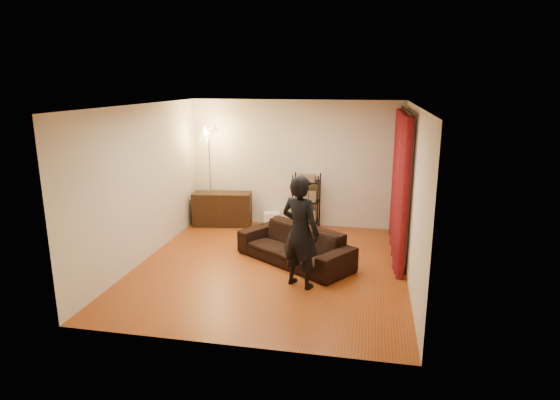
% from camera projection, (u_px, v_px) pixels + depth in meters
% --- Properties ---
extents(floor, '(5.00, 5.00, 0.00)m').
position_uv_depth(floor, '(271.00, 266.00, 7.98)').
color(floor, '#93440F').
rests_on(floor, ground).
extents(ceiling, '(5.00, 5.00, 0.00)m').
position_uv_depth(ceiling, '(270.00, 105.00, 7.31)').
color(ceiling, white).
rests_on(ceiling, ground).
extents(wall_back, '(5.00, 0.00, 5.00)m').
position_uv_depth(wall_back, '(295.00, 164.00, 10.02)').
color(wall_back, beige).
rests_on(wall_back, ground).
extents(wall_front, '(5.00, 0.00, 5.00)m').
position_uv_depth(wall_front, '(224.00, 238.00, 5.27)').
color(wall_front, beige).
rests_on(wall_front, ground).
extents(wall_left, '(0.00, 5.00, 5.00)m').
position_uv_depth(wall_left, '(143.00, 184.00, 8.07)').
color(wall_left, beige).
rests_on(wall_left, ground).
extents(wall_right, '(0.00, 5.00, 5.00)m').
position_uv_depth(wall_right, '(413.00, 196.00, 7.23)').
color(wall_right, beige).
rests_on(wall_right, ground).
extents(curtain_rod, '(0.04, 2.65, 0.04)m').
position_uv_depth(curtain_rod, '(406.00, 110.00, 8.01)').
color(curtain_rod, black).
rests_on(curtain_rod, wall_right).
extents(curtain, '(0.22, 2.65, 2.55)m').
position_uv_depth(curtain, '(400.00, 185.00, 8.34)').
color(curtain, maroon).
rests_on(curtain, ground).
extents(sofa, '(2.22, 1.88, 0.62)m').
position_uv_depth(sofa, '(295.00, 245.00, 8.09)').
color(sofa, black).
rests_on(sofa, ground).
extents(person, '(0.75, 0.64, 1.74)m').
position_uv_depth(person, '(300.00, 232.00, 7.03)').
color(person, black).
rests_on(person, ground).
extents(media_cabinet, '(1.30, 0.64, 0.73)m').
position_uv_depth(media_cabinet, '(222.00, 209.00, 10.19)').
color(media_cabinet, black).
rests_on(media_cabinet, ground).
extents(storage_boxes, '(0.39, 0.33, 0.29)m').
position_uv_depth(storage_boxes, '(272.00, 219.00, 10.23)').
color(storage_boxes, silver).
rests_on(storage_boxes, ground).
extents(wire_shelf, '(0.64, 0.56, 1.18)m').
position_uv_depth(wire_shelf, '(306.00, 201.00, 9.94)').
color(wire_shelf, black).
rests_on(wire_shelf, ground).
extents(floor_lamp, '(0.50, 0.50, 2.17)m').
position_uv_depth(floor_lamp, '(210.00, 177.00, 9.96)').
color(floor_lamp, silver).
rests_on(floor_lamp, ground).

